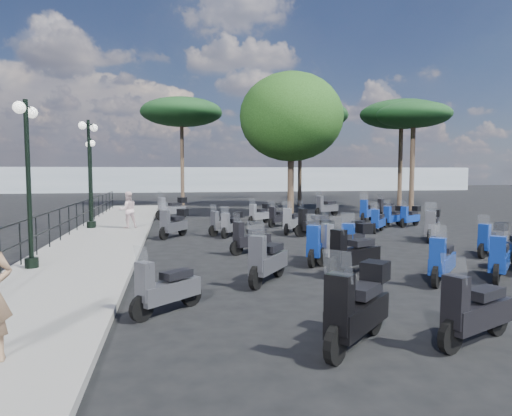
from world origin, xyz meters
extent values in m
plane|color=black|center=(0.00, 0.00, 0.00)|extent=(120.00, 120.00, 0.00)
cube|color=slate|center=(-6.50, 3.00, 0.07)|extent=(3.00, 30.00, 0.15)
cylinder|color=black|center=(-7.80, -3.36, 0.70)|extent=(0.04, 0.04, 1.10)
cylinder|color=black|center=(-7.80, -1.99, 0.70)|extent=(0.04, 0.04, 1.10)
cylinder|color=black|center=(-7.80, -0.62, 0.70)|extent=(0.04, 0.04, 1.10)
cylinder|color=black|center=(-7.80, 0.75, 0.70)|extent=(0.04, 0.04, 1.10)
cylinder|color=black|center=(-7.80, 2.12, 0.70)|extent=(0.04, 0.04, 1.10)
cylinder|color=black|center=(-7.80, 3.48, 0.70)|extent=(0.04, 0.04, 1.10)
cylinder|color=black|center=(-7.80, 4.85, 0.70)|extent=(0.04, 0.04, 1.10)
cylinder|color=black|center=(-7.80, 6.22, 0.70)|extent=(0.04, 0.04, 1.10)
cylinder|color=black|center=(-7.80, 7.59, 0.70)|extent=(0.04, 0.04, 1.10)
cylinder|color=black|center=(-7.80, 8.96, 0.70)|extent=(0.04, 0.04, 1.10)
cylinder|color=black|center=(-7.80, 10.33, 0.70)|extent=(0.04, 0.04, 1.10)
cylinder|color=black|center=(-7.80, 11.69, 0.70)|extent=(0.04, 0.04, 1.10)
cylinder|color=black|center=(-7.80, 13.06, 0.70)|extent=(0.04, 0.04, 1.10)
cylinder|color=black|center=(-7.80, 14.43, 0.70)|extent=(0.04, 0.04, 1.10)
cylinder|color=black|center=(-7.80, 15.80, 0.70)|extent=(0.04, 0.04, 1.10)
cube|color=black|center=(-7.80, 2.80, 1.23)|extent=(0.04, 26.00, 0.04)
cube|color=black|center=(-7.80, 2.80, 0.70)|extent=(0.04, 26.00, 0.04)
cylinder|color=black|center=(-7.42, -2.43, 0.27)|extent=(0.33, 0.33, 0.24)
cylinder|color=black|center=(-7.42, -2.43, 2.18)|extent=(0.11, 0.11, 4.06)
cylinder|color=black|center=(-7.42, -2.43, 4.06)|extent=(0.05, 0.91, 0.04)
sphere|color=white|center=(-7.42, -1.97, 3.96)|extent=(0.28, 0.28, 0.28)
sphere|color=white|center=(-7.42, -2.89, 3.96)|extent=(0.28, 0.28, 0.28)
cylinder|color=black|center=(-7.39, 5.61, 0.28)|extent=(0.36, 0.36, 0.27)
cylinder|color=black|center=(-7.39, 5.61, 2.38)|extent=(0.12, 0.12, 4.46)
cylinder|color=black|center=(-7.39, 5.61, 4.45)|extent=(0.33, 0.98, 0.04)
sphere|color=white|center=(-7.25, 6.09, 4.33)|extent=(0.31, 0.31, 0.31)
sphere|color=white|center=(-7.53, 5.13, 4.33)|extent=(0.31, 0.31, 0.31)
cylinder|color=black|center=(-7.42, 6.12, 0.26)|extent=(0.30, 0.30, 0.22)
cylinder|color=black|center=(-7.42, 6.12, 2.02)|extent=(0.10, 0.10, 3.75)
cylinder|color=black|center=(-7.42, 6.12, 3.76)|extent=(0.31, 0.81, 0.04)
sphere|color=white|center=(-7.55, 6.52, 3.66)|extent=(0.26, 0.26, 0.26)
sphere|color=white|center=(-7.28, 5.72, 3.66)|extent=(0.26, 0.26, 0.26)
imported|color=beige|center=(-5.85, 5.24, 0.91)|extent=(0.90, 0.80, 1.52)
cylinder|color=black|center=(-1.93, -8.78, 0.27)|extent=(0.46, 0.46, 0.54)
cylinder|color=black|center=(-0.97, -7.84, 0.27)|extent=(0.46, 0.46, 0.54)
cube|color=black|center=(-1.41, -8.27, 0.47)|extent=(1.30, 1.29, 0.38)
cube|color=black|center=(-1.28, -8.13, 0.78)|extent=(0.71, 0.71, 0.16)
cube|color=black|center=(-1.87, -8.72, 0.78)|extent=(0.41, 0.41, 0.78)
plane|color=white|center=(-1.91, -8.76, 1.29)|extent=(0.36, 0.36, 0.42)
cube|color=black|center=(-0.96, -7.82, 0.98)|extent=(0.52, 0.52, 0.29)
cylinder|color=black|center=(-4.53, -6.60, 0.23)|extent=(0.40, 0.37, 0.46)
cylinder|color=black|center=(-3.67, -5.84, 0.23)|extent=(0.40, 0.37, 0.46)
cube|color=#414247|center=(-4.06, -6.19, 0.40)|extent=(1.14, 1.06, 0.32)
cube|color=black|center=(-3.94, -6.08, 0.66)|extent=(0.61, 0.59, 0.13)
cube|color=#414247|center=(-4.47, -6.55, 0.66)|extent=(0.35, 0.35, 0.66)
plane|color=white|center=(-4.51, -6.59, 1.09)|extent=(0.30, 0.32, 0.35)
cylinder|color=black|center=(-2.29, -4.91, 0.26)|extent=(0.39, 0.49, 0.52)
cylinder|color=black|center=(-1.54, -3.84, 0.26)|extent=(0.39, 0.49, 0.52)
cube|color=#414247|center=(-1.88, -4.33, 0.46)|extent=(1.11, 1.37, 0.37)
cube|color=black|center=(-1.78, -4.18, 0.76)|extent=(0.64, 0.72, 0.15)
cube|color=#414247|center=(-2.24, -4.84, 0.76)|extent=(0.41, 0.38, 0.76)
plane|color=white|center=(-2.27, -4.89, 1.25)|extent=(0.39, 0.31, 0.40)
cylinder|color=black|center=(-2.48, 3.21, 0.22)|extent=(0.41, 0.34, 0.44)
cylinder|color=black|center=(-1.59, 3.87, 0.22)|extent=(0.41, 0.34, 0.44)
cube|color=#414247|center=(-2.00, 3.57, 0.39)|extent=(1.15, 0.97, 0.31)
cube|color=black|center=(-1.88, 3.66, 0.65)|extent=(0.61, 0.55, 0.13)
cube|color=#414247|center=(-2.42, 3.25, 0.65)|extent=(0.33, 0.34, 0.65)
plane|color=white|center=(-2.47, 3.22, 1.06)|extent=(0.27, 0.33, 0.34)
cylinder|color=black|center=(-4.34, 2.57, 0.25)|extent=(0.36, 0.47, 0.50)
cylinder|color=black|center=(-3.65, 3.60, 0.25)|extent=(0.36, 0.47, 0.50)
cube|color=#414247|center=(-3.97, 3.13, 0.44)|extent=(1.04, 1.32, 0.35)
cube|color=black|center=(-3.87, 3.28, 0.73)|extent=(0.60, 0.69, 0.15)
cube|color=#414247|center=(-4.29, 2.64, 0.73)|extent=(0.39, 0.36, 0.73)
plane|color=white|center=(-4.33, 2.59, 1.19)|extent=(0.37, 0.29, 0.39)
cube|color=black|center=(-3.64, 3.62, 0.91)|extent=(0.47, 0.48, 0.27)
cylinder|color=black|center=(-4.66, 9.53, 0.27)|extent=(0.51, 0.38, 0.53)
cylinder|color=black|center=(-3.54, 10.26, 0.27)|extent=(0.51, 0.38, 0.53)
cube|color=gray|center=(-4.05, 9.93, 0.47)|extent=(1.42, 1.11, 0.38)
cube|color=black|center=(-3.90, 10.03, 0.78)|extent=(0.74, 0.64, 0.16)
cube|color=gray|center=(-4.58, 9.58, 0.78)|extent=(0.39, 0.41, 0.78)
plane|color=white|center=(-4.64, 9.55, 1.28)|extent=(0.30, 0.40, 0.41)
cube|color=black|center=(-3.52, 10.28, 0.98)|extent=(0.51, 0.50, 0.29)
cylinder|color=black|center=(-0.26, -8.73, 0.25)|extent=(0.49, 0.30, 0.49)
cylinder|color=black|center=(0.86, -8.22, 0.25)|extent=(0.49, 0.30, 0.49)
cube|color=black|center=(0.35, -8.45, 0.43)|extent=(1.36, 0.88, 0.35)
cube|color=black|center=(0.51, -8.38, 0.72)|extent=(0.69, 0.54, 0.14)
cube|color=black|center=(-0.18, -8.70, 0.72)|extent=(0.33, 0.38, 0.72)
plane|color=white|center=(-0.24, -8.73, 1.18)|extent=(0.24, 0.39, 0.38)
cylinder|color=black|center=(-0.44, -2.99, 0.25)|extent=(0.38, 0.47, 0.50)
cylinder|color=black|center=(0.29, -1.97, 0.25)|extent=(0.38, 0.47, 0.50)
cube|color=navy|center=(-0.04, -2.44, 0.44)|extent=(1.09, 1.31, 0.36)
cube|color=black|center=(0.06, -2.30, 0.73)|extent=(0.62, 0.69, 0.15)
cube|color=navy|center=(-0.39, -2.93, 0.73)|extent=(0.39, 0.37, 0.73)
plane|color=white|center=(-0.43, -2.98, 1.21)|extent=(0.37, 0.30, 0.39)
cube|color=black|center=(0.31, -1.96, 0.92)|extent=(0.48, 0.49, 0.27)
cylinder|color=black|center=(-0.26, -4.21, 0.26)|extent=(0.52, 0.33, 0.52)
cylinder|color=black|center=(0.91, -3.63, 0.26)|extent=(0.52, 0.33, 0.52)
cube|color=black|center=(0.38, -3.90, 0.46)|extent=(1.43, 0.97, 0.37)
cube|color=black|center=(0.54, -3.81, 0.76)|extent=(0.73, 0.59, 0.15)
cube|color=black|center=(-0.18, -4.18, 0.76)|extent=(0.36, 0.40, 0.76)
plane|color=white|center=(-0.24, -4.20, 1.25)|extent=(0.26, 0.41, 0.40)
cylinder|color=black|center=(-2.15, -0.94, 0.23)|extent=(0.44, 0.31, 0.46)
cylinder|color=black|center=(-1.16, -0.36, 0.23)|extent=(0.44, 0.31, 0.46)
cube|color=black|center=(-1.62, -0.63, 0.40)|extent=(1.24, 0.90, 0.32)
cube|color=black|center=(-1.47, -0.55, 0.67)|extent=(0.64, 0.54, 0.13)
cube|color=black|center=(-2.09, -0.90, 0.67)|extent=(0.33, 0.35, 0.67)
plane|color=white|center=(-2.14, -0.93, 1.10)|extent=(0.25, 0.35, 0.36)
cylinder|color=black|center=(-2.12, 2.52, 0.22)|extent=(0.32, 0.41, 0.44)
cylinder|color=black|center=(-1.50, 3.42, 0.22)|extent=(0.32, 0.41, 0.44)
cube|color=gray|center=(-1.79, 3.01, 0.38)|extent=(0.92, 1.15, 0.31)
cube|color=black|center=(-1.70, 3.13, 0.64)|extent=(0.53, 0.60, 0.13)
cube|color=gray|center=(-2.08, 2.58, 0.64)|extent=(0.34, 0.32, 0.64)
plane|color=white|center=(-2.11, 2.53, 1.05)|extent=(0.33, 0.25, 0.34)
cube|color=black|center=(-1.49, 3.43, 0.80)|extent=(0.42, 0.42, 0.24)
cylinder|color=black|center=(-0.39, 6.59, 0.22)|extent=(0.39, 0.36, 0.44)
cylinder|color=black|center=(0.44, 7.33, 0.22)|extent=(0.39, 0.36, 0.44)
cube|color=gray|center=(0.06, 6.99, 0.39)|extent=(1.11, 1.03, 0.31)
cube|color=black|center=(0.18, 7.10, 0.65)|extent=(0.60, 0.58, 0.13)
cube|color=gray|center=(-0.33, 6.64, 0.65)|extent=(0.34, 0.34, 0.65)
plane|color=white|center=(-0.38, 6.61, 1.06)|extent=(0.29, 0.31, 0.34)
cube|color=black|center=(0.45, 7.34, 0.81)|extent=(0.43, 0.43, 0.24)
cylinder|color=black|center=(1.54, -5.47, 0.25)|extent=(0.41, 0.43, 0.49)
cylinder|color=black|center=(2.39, -4.57, 0.25)|extent=(0.41, 0.43, 0.49)
cube|color=navy|center=(2.00, -4.98, 0.43)|extent=(1.17, 1.22, 0.35)
cube|color=black|center=(2.12, -4.86, 0.72)|extent=(0.65, 0.66, 0.14)
cube|color=navy|center=(1.60, -5.41, 0.72)|extent=(0.38, 0.38, 0.72)
plane|color=white|center=(1.56, -5.46, 1.18)|extent=(0.34, 0.33, 0.38)
cylinder|color=black|center=(-0.10, -2.92, 0.26)|extent=(0.53, 0.24, 0.52)
cylinder|color=black|center=(1.14, -2.58, 0.26)|extent=(0.53, 0.24, 0.52)
cube|color=gray|center=(0.57, -2.73, 0.45)|extent=(1.44, 0.72, 0.36)
cube|color=black|center=(0.75, -2.68, 0.75)|extent=(0.71, 0.48, 0.15)
cube|color=gray|center=(-0.02, -2.89, 0.75)|extent=(0.31, 0.37, 0.75)
plane|color=white|center=(-0.08, -2.91, 1.23)|extent=(0.19, 0.42, 0.40)
cube|color=black|center=(1.16, -2.57, 0.94)|extent=(0.44, 0.43, 0.28)
cylinder|color=black|center=(0.77, 2.39, 0.25)|extent=(0.51, 0.20, 0.50)
cylinder|color=black|center=(1.99, 2.64, 0.25)|extent=(0.51, 0.20, 0.50)
cube|color=black|center=(1.43, 2.53, 0.44)|extent=(1.39, 0.61, 0.35)
cube|color=black|center=(1.60, 2.56, 0.73)|extent=(0.67, 0.43, 0.15)
cube|color=black|center=(0.85, 2.41, 0.73)|extent=(0.29, 0.35, 0.73)
plane|color=white|center=(0.79, 2.40, 1.19)|extent=(0.16, 0.40, 0.39)
cylinder|color=black|center=(0.37, 2.98, 0.24)|extent=(0.33, 0.47, 0.48)
cylinder|color=black|center=(0.98, 4.01, 0.24)|extent=(0.33, 0.47, 0.48)
cube|color=gray|center=(0.70, 3.54, 0.42)|extent=(0.95, 1.29, 0.34)
cube|color=black|center=(0.79, 3.69, 0.70)|extent=(0.56, 0.67, 0.14)
cube|color=gray|center=(0.41, 3.05, 0.70)|extent=(0.37, 0.34, 0.70)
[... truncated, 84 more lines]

